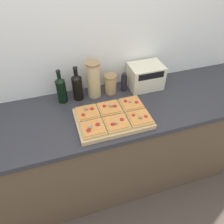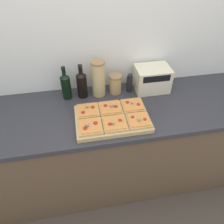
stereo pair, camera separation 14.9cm
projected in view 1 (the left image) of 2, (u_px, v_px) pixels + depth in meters
The scene contains 16 objects.
ground_plane at pixel (119, 205), 2.01m from camera, with size 12.00×12.00×0.00m, color #4C4238.
wall_back at pixel (94, 47), 1.67m from camera, with size 6.00×0.06×2.50m.
kitchen_counter at pixel (108, 148), 1.94m from camera, with size 2.63×0.67×0.91m.
cutting_board at pixel (113, 119), 1.54m from camera, with size 0.52×0.34×0.03m, color tan.
pizza_slice_back_left at pixel (88, 113), 1.54m from camera, with size 0.16×0.15×0.05m.
pizza_slice_back_center at pixel (110, 108), 1.58m from camera, with size 0.16×0.15×0.06m.
pizza_slice_back_right at pixel (131, 104), 1.62m from camera, with size 0.16×0.15×0.05m.
pizza_slice_front_left at pixel (93, 128), 1.43m from camera, with size 0.16×0.15×0.05m.
pizza_slice_front_center at pixel (117, 123), 1.47m from camera, with size 0.16×0.15×0.05m.
pizza_slice_front_right at pixel (140, 118), 1.50m from camera, with size 0.16×0.15×0.05m.
olive_oil_bottle at pixel (61, 89), 1.65m from camera, with size 0.07×0.07×0.27m.
wine_bottle at pixel (77, 86), 1.67m from camera, with size 0.08×0.08×0.28m.
grain_jar_tall at pixel (94, 80), 1.68m from camera, with size 0.11×0.11×0.30m.
grain_jar_short at pixel (110, 84), 1.76m from camera, with size 0.10×0.10×0.16m.
pepper_mill at pixel (124, 82), 1.78m from camera, with size 0.05×0.05×0.17m.
toaster_oven at pixel (145, 76), 1.81m from camera, with size 0.30×0.20×0.20m.
Camera 1 is at (-0.35, -0.88, 1.98)m, focal length 35.00 mm.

